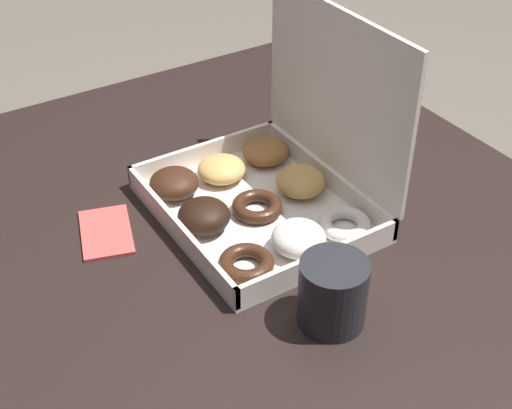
% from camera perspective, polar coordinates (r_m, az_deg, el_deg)
% --- Properties ---
extents(dining_table, '(1.18, 1.04, 0.71)m').
position_cam_1_polar(dining_table, '(1.21, -0.50, -4.71)').
color(dining_table, black).
rests_on(dining_table, ground_plane).
extents(donut_box, '(0.36, 0.30, 0.32)m').
position_cam_1_polar(donut_box, '(1.17, 0.99, 1.92)').
color(donut_box, silver).
rests_on(donut_box, dining_table).
extents(coffee_mug, '(0.09, 0.09, 0.10)m').
position_cam_1_polar(coffee_mug, '(0.97, 6.16, -6.96)').
color(coffee_mug, '#232328').
rests_on(coffee_mug, dining_table).
extents(paper_napkin, '(0.15, 0.11, 0.01)m').
position_cam_1_polar(paper_napkin, '(1.17, -11.91, -2.18)').
color(paper_napkin, '#CC4C47').
rests_on(paper_napkin, dining_table).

